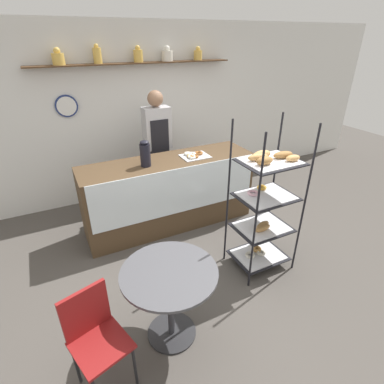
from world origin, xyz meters
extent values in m
plane|color=#4C4742|center=(0.00, 0.00, 0.00)|extent=(14.00, 14.00, 0.00)
cube|color=white|center=(0.00, 2.35, 1.35)|extent=(10.00, 0.06, 2.70)
cube|color=#4C331E|center=(0.00, 2.20, 2.12)|extent=(3.00, 0.24, 0.02)
cylinder|color=gold|center=(-1.04, 2.20, 2.20)|extent=(0.16, 0.16, 0.14)
sphere|color=gold|center=(-1.04, 2.20, 2.30)|extent=(0.09, 0.09, 0.09)
cylinder|color=gold|center=(-0.54, 2.20, 2.23)|extent=(0.11, 0.11, 0.20)
sphere|color=gold|center=(-0.54, 2.20, 2.35)|extent=(0.06, 0.06, 0.06)
cylinder|color=gold|center=(0.04, 2.20, 2.21)|extent=(0.13, 0.13, 0.17)
sphere|color=gold|center=(0.04, 2.20, 2.32)|extent=(0.07, 0.07, 0.07)
cylinder|color=silver|center=(0.49, 2.20, 2.20)|extent=(0.16, 0.16, 0.14)
sphere|color=silver|center=(0.49, 2.20, 2.30)|extent=(0.09, 0.09, 0.09)
cylinder|color=gold|center=(1.01, 2.20, 2.20)|extent=(0.13, 0.13, 0.14)
sphere|color=gold|center=(1.01, 2.20, 2.30)|extent=(0.07, 0.07, 0.07)
cylinder|color=navy|center=(-1.05, 2.30, 1.58)|extent=(0.31, 0.03, 0.31)
cylinder|color=white|center=(-1.05, 2.28, 1.58)|extent=(0.27, 0.00, 0.27)
cube|color=#4C3823|center=(0.00, 1.10, 0.50)|extent=(2.38, 0.65, 1.00)
cube|color=silver|center=(0.00, 0.77, 0.68)|extent=(2.28, 0.01, 0.64)
cylinder|color=black|center=(0.28, -0.46, 0.88)|extent=(0.02, 0.02, 1.75)
cylinder|color=black|center=(0.92, -0.46, 0.88)|extent=(0.02, 0.02, 1.75)
cylinder|color=black|center=(0.28, 0.05, 0.88)|extent=(0.02, 0.02, 1.75)
cylinder|color=black|center=(0.92, 0.05, 0.88)|extent=(0.02, 0.02, 1.75)
cube|color=black|center=(0.60, -0.20, 0.12)|extent=(0.62, 0.49, 0.01)
cube|color=silver|center=(0.60, -0.20, 0.13)|extent=(0.55, 0.43, 0.01)
torus|color=silver|center=(0.64, -0.21, 0.15)|extent=(0.11, 0.11, 0.03)
torus|color=silver|center=(0.49, -0.19, 0.15)|extent=(0.12, 0.12, 0.03)
torus|color=tan|center=(0.63, -0.14, 0.16)|extent=(0.11, 0.11, 0.04)
cube|color=black|center=(0.60, -0.20, 0.52)|extent=(0.62, 0.49, 0.01)
cube|color=silver|center=(0.60, -0.20, 0.53)|extent=(0.55, 0.43, 0.01)
ellipsoid|color=#B27F47|center=(0.55, -0.28, 0.57)|extent=(0.22, 0.10, 0.07)
ellipsoid|color=#B27F47|center=(0.58, -0.24, 0.58)|extent=(0.21, 0.12, 0.08)
cube|color=black|center=(0.60, -0.20, 0.93)|extent=(0.62, 0.49, 0.01)
cube|color=silver|center=(0.60, -0.20, 0.94)|extent=(0.55, 0.43, 0.01)
torus|color=#EAB2C1|center=(0.49, -0.12, 0.96)|extent=(0.13, 0.13, 0.03)
torus|color=gold|center=(0.65, -0.06, 0.96)|extent=(0.11, 0.11, 0.04)
cube|color=black|center=(0.60, -0.20, 1.33)|extent=(0.62, 0.49, 0.01)
cube|color=silver|center=(0.60, -0.20, 1.34)|extent=(0.55, 0.43, 0.01)
ellipsoid|color=olive|center=(0.76, -0.21, 1.38)|extent=(0.24, 0.12, 0.07)
ellipsoid|color=tan|center=(0.55, -0.12, 1.39)|extent=(0.23, 0.10, 0.09)
ellipsoid|color=olive|center=(0.47, -0.27, 1.39)|extent=(0.19, 0.11, 0.08)
ellipsoid|color=tan|center=(0.48, -0.15, 1.38)|extent=(0.23, 0.11, 0.07)
ellipsoid|color=tan|center=(0.79, -0.32, 1.38)|extent=(0.17, 0.09, 0.06)
cube|color=#282833|center=(0.09, 1.71, 0.48)|extent=(0.23, 0.19, 0.97)
cube|color=#B2B2B7|center=(0.09, 1.71, 1.27)|extent=(0.39, 0.22, 0.61)
cube|color=black|center=(0.09, 1.60, 1.16)|extent=(0.27, 0.01, 0.51)
sphere|color=#8C664C|center=(0.09, 1.71, 1.69)|extent=(0.23, 0.23, 0.23)
cylinder|color=#262628|center=(-0.72, -0.63, 0.01)|extent=(0.45, 0.45, 0.02)
cylinder|color=#333338|center=(-0.72, -0.63, 0.37)|extent=(0.06, 0.06, 0.71)
cylinder|color=#4C4C51|center=(-0.72, -0.63, 0.74)|extent=(0.82, 0.82, 0.02)
cylinder|color=black|center=(-1.15, -0.93, 0.22)|extent=(0.02, 0.02, 0.45)
cylinder|color=black|center=(-1.55, -0.71, 0.22)|extent=(0.02, 0.02, 0.45)
cylinder|color=black|center=(-1.25, -0.62, 0.22)|extent=(0.02, 0.02, 0.45)
cube|color=maroon|center=(-1.35, -0.82, 0.46)|extent=(0.47, 0.47, 0.03)
cube|color=maroon|center=(-1.40, -0.65, 0.67)|extent=(0.35, 0.13, 0.40)
cylinder|color=black|center=(-0.33, 1.04, 1.14)|extent=(0.13, 0.13, 0.29)
ellipsoid|color=black|center=(-0.33, 1.04, 1.31)|extent=(0.11, 0.11, 0.05)
cube|color=silver|center=(0.38, 1.05, 1.00)|extent=(0.38, 0.30, 0.01)
torus|color=brown|center=(0.34, 1.00, 1.03)|extent=(0.12, 0.12, 0.03)
torus|color=silver|center=(0.30, 0.99, 1.03)|extent=(0.12, 0.12, 0.03)
torus|color=tan|center=(0.31, 1.03, 1.03)|extent=(0.11, 0.11, 0.03)
torus|color=silver|center=(0.34, 1.08, 1.03)|extent=(0.13, 0.13, 0.04)
torus|color=brown|center=(0.46, 1.08, 1.03)|extent=(0.11, 0.11, 0.03)
torus|color=silver|center=(0.31, 1.13, 1.03)|extent=(0.11, 0.11, 0.04)
camera|label=1|loc=(-1.39, -2.39, 2.47)|focal=28.00mm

